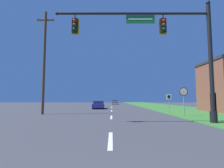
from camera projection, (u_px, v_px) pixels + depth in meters
grass_verge_right at (172, 108)px, 30.34m from camera, size 10.00×110.00×0.04m
road_center_line at (112, 111)px, 22.39m from camera, size 0.16×34.80×0.01m
signal_mast at (172, 47)px, 11.26m from camera, size 10.29×0.47×7.95m
car_ahead at (99, 105)px, 27.72m from camera, size 2.00×4.49×1.19m
far_car at (115, 102)px, 51.93m from camera, size 1.82×4.51×1.19m
stop_sign at (184, 95)px, 15.32m from camera, size 0.76×0.07×2.50m
route_sign_post at (169, 99)px, 19.79m from camera, size 0.55×0.06×2.03m
utility_pole_near at (45, 60)px, 17.83m from camera, size 1.80×0.26×10.61m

